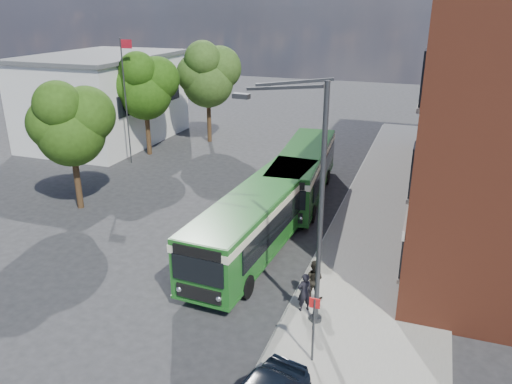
% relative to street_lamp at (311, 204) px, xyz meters
% --- Properties ---
extents(ground, '(120.00, 120.00, 0.00)m').
position_rel_street_lamp_xyz_m(ground, '(-4.84, 2.00, -4.79)').
color(ground, '#29292B').
rests_on(ground, ground).
extents(pavement, '(6.00, 48.00, 0.15)m').
position_rel_street_lamp_xyz_m(pavement, '(2.16, 10.00, -4.72)').
color(pavement, gray).
rests_on(pavement, ground).
extents(kerb_line, '(0.12, 48.00, 0.01)m').
position_rel_street_lamp_xyz_m(kerb_line, '(-0.89, 10.00, -4.79)').
color(kerb_line, beige).
rests_on(kerb_line, ground).
extents(white_building, '(9.40, 13.40, 7.30)m').
position_rel_street_lamp_xyz_m(white_building, '(-22.84, 20.00, -1.13)').
color(white_building, white).
rests_on(white_building, ground).
extents(flagpole, '(0.95, 0.10, 9.00)m').
position_rel_street_lamp_xyz_m(flagpole, '(-17.29, 15.00, 0.15)').
color(flagpole, '#37393C').
rests_on(flagpole, ground).
extents(street_lamp, '(2.96, 2.38, 9.00)m').
position_rel_street_lamp_xyz_m(street_lamp, '(0.00, 0.00, 0.00)').
color(street_lamp, '#37393C').
rests_on(street_lamp, ground).
extents(bus_stop_sign, '(0.35, 0.08, 2.52)m').
position_rel_street_lamp_xyz_m(bus_stop_sign, '(0.76, -2.20, -3.28)').
color(bus_stop_sign, '#37393C').
rests_on(bus_stop_sign, ground).
extents(bus_front, '(3.20, 12.11, 3.02)m').
position_rel_street_lamp_xyz_m(bus_front, '(-3.64, 4.94, -2.96)').
color(bus_front, '#1D601D').
rests_on(bus_front, ground).
extents(bus_rear, '(3.48, 11.24, 3.02)m').
position_rel_street_lamp_xyz_m(bus_rear, '(-3.46, 12.53, -2.96)').
color(bus_rear, '#1A4E19').
rests_on(bus_rear, ground).
extents(pedestrian_a, '(0.69, 0.65, 1.58)m').
position_rel_street_lamp_xyz_m(pedestrian_a, '(-0.22, 0.50, -3.85)').
color(pedestrian_a, black).
rests_on(pedestrian_a, pavement).
extents(pedestrian_b, '(0.87, 0.72, 1.64)m').
position_rel_street_lamp_xyz_m(pedestrian_b, '(-0.10, 1.51, -3.82)').
color(pedestrian_b, black).
rests_on(pedestrian_b, pavement).
extents(tree_left, '(4.43, 4.21, 7.47)m').
position_rel_street_lamp_xyz_m(tree_left, '(-15.19, 6.39, 0.28)').
color(tree_left, '#382714').
rests_on(tree_left, ground).
extents(tree_mid, '(4.73, 4.50, 7.99)m').
position_rel_street_lamp_xyz_m(tree_mid, '(-17.17, 17.40, 0.63)').
color(tree_mid, '#382714').
rests_on(tree_mid, ground).
extents(tree_right, '(5.03, 4.78, 8.49)m').
position_rel_street_lamp_xyz_m(tree_right, '(-14.31, 22.56, 0.97)').
color(tree_right, '#382714').
rests_on(tree_right, ground).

